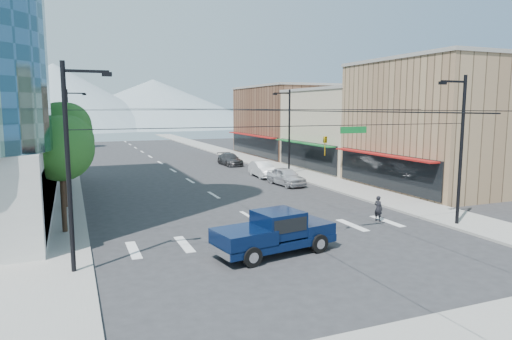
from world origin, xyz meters
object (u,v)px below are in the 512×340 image
object	(u,v)px
parked_car_mid	(263,169)
parked_car_near	(286,176)
pickup_truck	(274,232)
parked_car_far	(230,159)
pedestrian	(378,208)

from	to	relation	value
parked_car_mid	parked_car_near	bearing A→B (deg)	-86.52
pickup_truck	parked_car_far	world-z (taller)	pickup_truck
parked_car_near	pickup_truck	bearing A→B (deg)	-122.98
pedestrian	parked_car_far	world-z (taller)	pedestrian
pickup_truck	parked_car_mid	bearing A→B (deg)	58.41
pickup_truck	pedestrian	xyz separation A→B (m)	(8.76, 3.43, -0.28)
parked_car_near	pedestrian	bearing A→B (deg)	-97.41
pedestrian	pickup_truck	bearing A→B (deg)	95.03
pickup_truck	parked_car_far	distance (m)	34.97
pedestrian	parked_car_mid	xyz separation A→B (m)	(0.50, 19.83, -0.01)
pickup_truck	pedestrian	bearing A→B (deg)	11.48
parked_car_far	parked_car_mid	bearing A→B (deg)	-91.24
pedestrian	parked_car_mid	world-z (taller)	pedestrian
pickup_truck	parked_car_mid	xyz separation A→B (m)	(9.26, 23.26, -0.29)
parked_car_far	pedestrian	bearing A→B (deg)	-92.18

